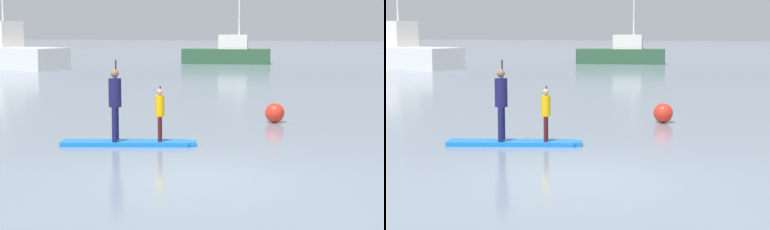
# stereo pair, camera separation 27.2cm
# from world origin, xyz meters

# --- Properties ---
(ground_plane) EXTENTS (240.00, 240.00, 0.00)m
(ground_plane) POSITION_xyz_m (0.00, 0.00, 0.00)
(ground_plane) COLOR gray
(paddleboard_near) EXTENTS (3.05, 1.28, 0.10)m
(paddleboard_near) POSITION_xyz_m (-2.31, 2.92, 0.05)
(paddleboard_near) COLOR blue
(paddleboard_near) RESTS_ON ground
(paddler_adult) EXTENTS (0.35, 0.50, 1.80)m
(paddler_adult) POSITION_xyz_m (-2.59, 2.85, 1.02)
(paddler_adult) COLOR #19194C
(paddler_adult) RESTS_ON paddleboard_near
(paddler_child_solo) EXTENTS (0.25, 0.40, 1.22)m
(paddler_child_solo) POSITION_xyz_m (-1.63, 3.11, 0.76)
(paddler_child_solo) COLOR #4C1419
(paddler_child_solo) RESTS_ON paddleboard_near
(fishing_boat_green_midground) EXTENTS (10.25, 5.86, 9.68)m
(fishing_boat_green_midground) POSITION_xyz_m (-21.00, 28.73, 0.99)
(fishing_boat_green_midground) COLOR silver
(fishing_boat_green_midground) RESTS_ON ground
(motor_boat_small_navy) EXTENTS (6.42, 2.50, 4.53)m
(motor_boat_small_navy) POSITION_xyz_m (-7.94, 37.48, 0.75)
(motor_boat_small_navy) COLOR #2D5638
(motor_boat_small_navy) RESTS_ON ground
(mooring_buoy_near) EXTENTS (0.54, 0.54, 0.54)m
(mooring_buoy_near) POSITION_xyz_m (0.25, 7.56, 0.27)
(mooring_buoy_near) COLOR red
(mooring_buoy_near) RESTS_ON ground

